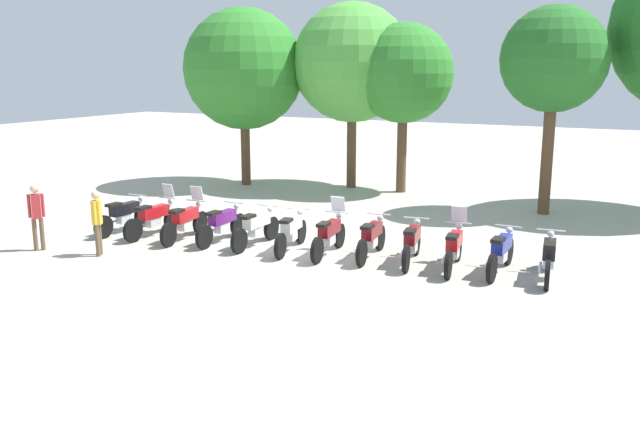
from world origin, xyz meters
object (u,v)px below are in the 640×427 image
(motorcycle_9, at_px, (454,247))
(tree_1, at_px, (352,63))
(motorcycle_4, at_px, (256,227))
(tree_2, at_px, (404,74))
(tree_3, at_px, (554,60))
(person_0, at_px, (97,218))
(person_1, at_px, (37,212))
(motorcycle_3, at_px, (222,224))
(motorcycle_2, at_px, (185,221))
(motorcycle_11, at_px, (549,257))
(motorcycle_1, at_px, (154,217))
(motorcycle_5, at_px, (291,231))
(motorcycle_6, at_px, (329,234))
(motorcycle_7, at_px, (372,237))
(motorcycle_10, at_px, (501,251))
(motorcycle_8, at_px, (412,242))
(tree_0, at_px, (244,69))
(motorcycle_0, at_px, (124,215))

(motorcycle_9, relative_size, tree_1, 0.32)
(motorcycle_4, relative_size, tree_2, 0.36)
(motorcycle_9, height_order, tree_3, tree_3)
(person_0, relative_size, person_1, 0.95)
(motorcycle_3, relative_size, tree_2, 0.36)
(motorcycle_2, xyz_separation_m, person_1, (-2.64, -2.56, 0.49))
(motorcycle_11, distance_m, tree_1, 12.84)
(motorcycle_1, distance_m, person_0, 2.21)
(motorcycle_2, height_order, motorcycle_5, motorcycle_2)
(motorcycle_11, bearing_deg, motorcycle_3, 87.04)
(motorcycle_5, distance_m, person_0, 4.78)
(person_0, bearing_deg, motorcycle_9, 172.08)
(motorcycle_1, height_order, motorcycle_4, motorcycle_1)
(motorcycle_3, height_order, motorcycle_5, same)
(motorcycle_9, distance_m, tree_3, 8.35)
(motorcycle_6, relative_size, person_0, 1.35)
(motorcycle_5, height_order, motorcycle_6, motorcycle_6)
(motorcycle_2, distance_m, tree_3, 11.98)
(motorcycle_2, bearing_deg, motorcycle_7, -88.06)
(motorcycle_3, bearing_deg, motorcycle_2, 102.52)
(tree_2, bearing_deg, motorcycle_10, -57.08)
(motorcycle_8, relative_size, tree_1, 0.31)
(motorcycle_4, bearing_deg, tree_1, 9.10)
(motorcycle_8, distance_m, tree_0, 12.65)
(motorcycle_5, xyz_separation_m, motorcycle_7, (2.06, 0.33, 0.00))
(motorcycle_6, bearing_deg, motorcycle_5, 89.20)
(motorcycle_6, distance_m, motorcycle_9, 3.09)
(motorcycle_2, height_order, motorcycle_9, same)
(motorcycle_10, relative_size, tree_2, 0.36)
(motorcycle_8, relative_size, motorcycle_10, 0.99)
(tree_2, bearing_deg, motorcycle_5, -87.64)
(motorcycle_5, bearing_deg, motorcycle_7, -90.69)
(person_1, relative_size, tree_2, 0.28)
(motorcycle_6, xyz_separation_m, person_0, (-5.05, -2.63, 0.43))
(motorcycle_3, height_order, motorcycle_9, motorcycle_9)
(motorcycle_4, distance_m, motorcycle_11, 7.22)
(motorcycle_2, xyz_separation_m, tree_3, (8.08, 7.76, 4.24))
(motorcycle_7, height_order, person_1, person_1)
(motorcycle_5, height_order, tree_2, tree_2)
(motorcycle_1, xyz_separation_m, motorcycle_5, (4.11, 0.38, -0.01))
(person_0, bearing_deg, motorcycle_7, 178.07)
(motorcycle_5, relative_size, motorcycle_10, 0.99)
(person_0, xyz_separation_m, tree_3, (9.02, 9.99, 3.81))
(person_1, bearing_deg, motorcycle_5, -112.29)
(motorcycle_0, relative_size, tree_3, 0.34)
(motorcycle_7, bearing_deg, motorcycle_9, -96.38)
(tree_2, bearing_deg, person_1, -114.26)
(motorcycle_0, bearing_deg, motorcycle_8, -83.91)
(motorcycle_4, xyz_separation_m, person_1, (-4.70, -2.85, 0.50))
(motorcycle_3, distance_m, tree_0, 9.78)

